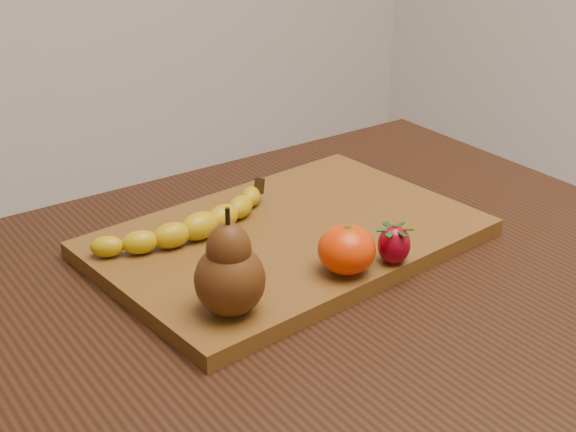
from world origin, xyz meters
TOP-DOWN VIEW (x-y plane):
  - table at (0.00, 0.00)m, footprint 1.00×0.70m
  - cutting_board at (0.06, 0.07)m, footprint 0.48×0.34m
  - banana at (-0.04, 0.11)m, footprint 0.22×0.08m
  - pear at (-0.09, -0.04)m, footprint 0.07×0.07m
  - mandarin at (0.05, -0.05)m, footprint 0.07×0.07m
  - strawberry at (0.11, -0.06)m, footprint 0.05×0.05m

SIDE VIEW (x-z plane):
  - table at x=0.00m, z-range 0.28..1.04m
  - cutting_board at x=0.06m, z-range 0.76..0.78m
  - banana at x=-0.04m, z-range 0.78..0.81m
  - strawberry at x=0.11m, z-range 0.78..0.83m
  - mandarin at x=0.05m, z-range 0.78..0.83m
  - pear at x=-0.09m, z-range 0.78..0.89m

